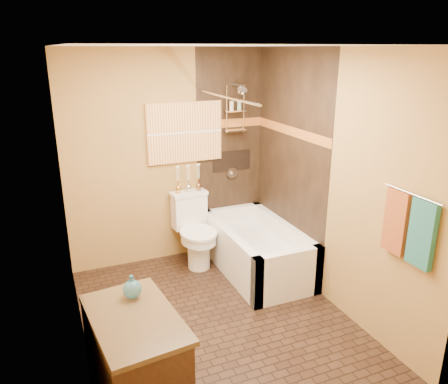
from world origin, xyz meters
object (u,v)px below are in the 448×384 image
toilet (195,230)px  vanity (136,365)px  sunset_painting (185,132)px  bathtub (257,253)px

toilet → vanity: bearing=-124.6°
sunset_painting → vanity: sunset_painting is taller
sunset_painting → vanity: 2.79m
toilet → vanity: size_ratio=0.90×
sunset_painting → toilet: bearing=-90.0°
sunset_painting → toilet: (0.00, -0.28, -1.12)m
sunset_painting → bathtub: (0.60, -0.73, -1.33)m
sunset_painting → toilet: sunset_painting is taller
sunset_painting → bathtub: 1.63m
toilet → sunset_painting: bearing=84.7°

